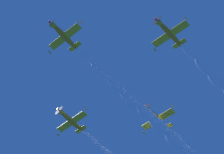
{
  "coord_description": "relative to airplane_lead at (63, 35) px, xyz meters",
  "views": [
    {
      "loc": [
        35.76,
        -11.24,
        1.42
      ],
      "look_at": [
        -8.68,
        7.07,
        87.97
      ],
      "focal_mm": 80.29,
      "sensor_mm": 36.0,
      "label": 1
    }
  ],
  "objects": [
    {
      "name": "airplane_slot_tail",
      "position": [
        -10.63,
        24.65,
        0.47
      ],
      "size": [
        8.18,
        7.59,
        3.02
      ],
      "color": "orange"
    },
    {
      "name": "smoke_trail_lead",
      "position": [
        -9.07,
        21.39,
        -2.03
      ],
      "size": [
        13.87,
        29.73,
        4.7
      ],
      "color": "white"
    },
    {
      "name": "airplane_right_wingman",
      "position": [
        -18.5,
        8.13,
        1.0
      ],
      "size": [
        8.16,
        7.58,
        2.98
      ],
      "color": "orange"
    },
    {
      "name": "airplane_left_wingman",
      "position": [
        8.37,
        18.25,
        -0.45
      ],
      "size": [
        8.07,
        7.57,
        3.13
      ],
      "color": "orange"
    },
    {
      "name": "airplane_lead",
      "position": [
        0.0,
        0.0,
        0.0
      ],
      "size": [
        8.1,
        7.6,
        3.34
      ],
      "color": "orange"
    }
  ]
}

